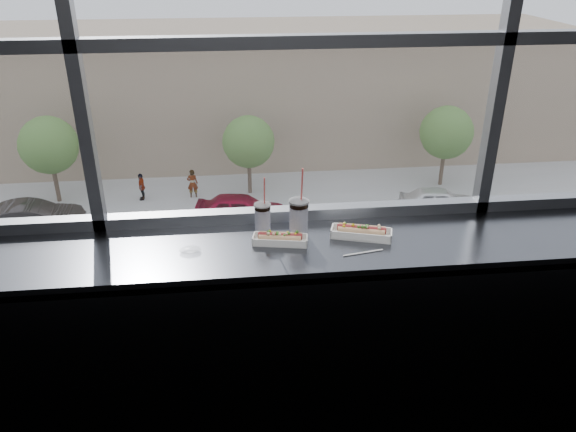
{
  "coord_description": "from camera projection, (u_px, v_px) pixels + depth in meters",
  "views": [
    {
      "loc": [
        -0.33,
        -1.13,
        2.4
      ],
      "look_at": [
        -0.07,
        1.23,
        1.25
      ],
      "focal_mm": 35.0,
      "sensor_mm": 36.0,
      "label": 1
    }
  ],
  "objects": [
    {
      "name": "pedestrian_a",
      "position": [
        141.0,
        184.0,
        32.02
      ],
      "size": [
        0.64,
        0.85,
        1.92
      ],
      "primitive_type": "imported",
      "rotation": [
        0.0,
        0.0,
        4.71
      ],
      "color": "#66605B",
      "rests_on": "far_sidewalk"
    },
    {
      "name": "wall_back_lower",
      "position": [
        296.0,
        305.0,
        3.19
      ],
      "size": [
        6.0,
        0.0,
        6.0
      ],
      "primitive_type": "plane",
      "rotation": [
        1.57,
        0.0,
        0.0
      ],
      "color": "black",
      "rests_on": "ground"
    },
    {
      "name": "car_near_b",
      "position": [
        57.0,
        301.0,
        21.35
      ],
      "size": [
        3.47,
        6.72,
        2.14
      ],
      "primitive_type": "imported",
      "rotation": [
        0.0,
        0.0,
        1.7
      ],
      "color": "black",
      "rests_on": "street_asphalt"
    },
    {
      "name": "street_asphalt",
      "position": [
        242.0,
        262.0,
        26.11
      ],
      "size": [
        80.0,
        10.0,
        0.06
      ],
      "primitive_type": "cube",
      "color": "black",
      "rests_on": "plaza_ground"
    },
    {
      "name": "hotdog_tray_left",
      "position": [
        280.0,
        238.0,
        2.69
      ],
      "size": [
        0.28,
        0.14,
        0.06
      ],
      "rotation": [
        0.0,
        0.0,
        -0.19
      ],
      "color": "white",
      "rests_on": "counter"
    },
    {
      "name": "pedestrian_b",
      "position": [
        192.0,
        181.0,
        32.3
      ],
      "size": [
        0.91,
        0.68,
        2.05
      ],
      "primitive_type": "imported",
      "rotation": [
        0.0,
        0.0,
        3.14
      ],
      "color": "#66605B",
      "rests_on": "far_sidewalk"
    },
    {
      "name": "tree_center",
      "position": [
        248.0,
        142.0,
        31.95
      ],
      "size": [
        3.01,
        3.01,
        4.7
      ],
      "color": "#47382B",
      "rests_on": "far_sidewalk"
    },
    {
      "name": "soda_cup_left",
      "position": [
        263.0,
        217.0,
        2.76
      ],
      "size": [
        0.08,
        0.08,
        0.31
      ],
      "color": "white",
      "rests_on": "counter"
    },
    {
      "name": "car_near_e",
      "position": [
        564.0,
        272.0,
        23.4
      ],
      "size": [
        3.09,
        6.16,
        1.98
      ],
      "primitive_type": "imported",
      "rotation": [
        0.0,
        0.0,
        1.68
      ],
      "color": "#2D5AAF",
      "rests_on": "street_asphalt"
    },
    {
      "name": "car_far_c",
      "position": [
        440.0,
        197.0,
        30.31
      ],
      "size": [
        3.19,
        6.17,
        1.97
      ],
      "primitive_type": "imported",
      "rotation": [
        0.0,
        0.0,
        1.44
      ],
      "color": "white",
      "rests_on": "street_asphalt"
    },
    {
      "name": "car_far_a",
      "position": [
        31.0,
        213.0,
        28.16
      ],
      "size": [
        3.5,
        6.89,
        2.21
      ],
      "primitive_type": "imported",
      "rotation": [
        0.0,
        0.0,
        1.69
      ],
      "color": "#2B2726",
      "rests_on": "street_asphalt"
    },
    {
      "name": "car_near_c",
      "position": [
        272.0,
        288.0,
        22.17
      ],
      "size": [
        3.39,
        6.63,
        2.12
      ],
      "primitive_type": "imported",
      "rotation": [
        0.0,
        0.0,
        1.69
      ],
      "color": "maroon",
      "rests_on": "street_asphalt"
    },
    {
      "name": "wrapper",
      "position": [
        190.0,
        250.0,
        2.62
      ],
      "size": [
        0.1,
        0.07,
        0.02
      ],
      "primitive_type": "ellipsoid",
      "color": "silver",
      "rests_on": "counter"
    },
    {
      "name": "loose_straw",
      "position": [
        363.0,
        253.0,
        2.61
      ],
      "size": [
        0.2,
        0.04,
        0.01
      ],
      "primitive_type": "cylinder",
      "rotation": [
        0.0,
        1.57,
        0.19
      ],
      "color": "white",
      "rests_on": "counter"
    },
    {
      "name": "tree_left",
      "position": [
        49.0,
        145.0,
        30.78
      ],
      "size": [
        3.21,
        3.21,
        5.01
      ],
      "color": "#47382B",
      "rests_on": "far_sidewalk"
    },
    {
      "name": "counter",
      "position": [
        303.0,
        249.0,
        2.72
      ],
      "size": [
        6.0,
        0.55,
        0.06
      ],
      "primitive_type": "cube",
      "color": "#505259",
      "rests_on": "ground"
    },
    {
      "name": "far_sidewalk",
      "position": [
        237.0,
        193.0,
        33.26
      ],
      "size": [
        80.0,
        6.0,
        0.04
      ],
      "primitive_type": "cube",
      "color": "#AAAAAA",
      "rests_on": "plaza_ground"
    },
    {
      "name": "car_far_b",
      "position": [
        241.0,
        204.0,
        29.21
      ],
      "size": [
        3.49,
        6.72,
        2.14
      ],
      "primitive_type": "imported",
      "rotation": [
        0.0,
        0.0,
        1.44
      ],
      "color": "maroon",
      "rests_on": "street_asphalt"
    },
    {
      "name": "hotdog_tray_right",
      "position": [
        361.0,
        232.0,
        2.75
      ],
      "size": [
        0.31,
        0.18,
        0.07
      ],
      "rotation": [
        0.0,
        0.0,
        -0.3
      ],
      "color": "white",
      "rests_on": "counter"
    },
    {
      "name": "tree_right",
      "position": [
        446.0,
        133.0,
        33.03
      ],
      "size": [
        3.14,
        3.14,
        4.91
      ],
      "color": "#47382B",
      "rests_on": "far_sidewalk"
    },
    {
      "name": "plaza_ground",
      "position": [
        232.0,
        120.0,
        47.11
      ],
      "size": [
        120.0,
        120.0,
        0.0
      ],
      "primitive_type": "plane",
      "color": "#AAAAAA",
      "rests_on": "ground"
    },
    {
      "name": "soda_cup_right",
      "position": [
        299.0,
        216.0,
        2.73
      ],
      "size": [
        0.1,
        0.1,
        0.37
      ],
      "color": "white",
      "rests_on": "counter"
    },
    {
      "name": "counter_fascia",
      "position": [
        309.0,
        368.0,
        2.72
      ],
      "size": [
        6.0,
        0.04,
        1.04
      ],
      "primitive_type": "cube",
      "color": "#505259",
      "rests_on": "ground"
    },
    {
      "name": "far_building",
      "position": [
        231.0,
        87.0,
        40.45
      ],
      "size": [
        50.0,
        14.0,
        8.0
      ],
      "primitive_type": "cube",
      "color": "gray",
      "rests_on": "plaza_ground"
    },
    {
      "name": "car_near_d",
      "position": [
        385.0,
        282.0,
        22.63
      ],
      "size": [
        3.28,
        6.39,
        2.04
      ],
      "primitive_type": "imported",
      "rotation": [
        0.0,
        0.0,
        1.45
      ],
      "color": "white",
      "rests_on": "street_asphalt"
    }
  ]
}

